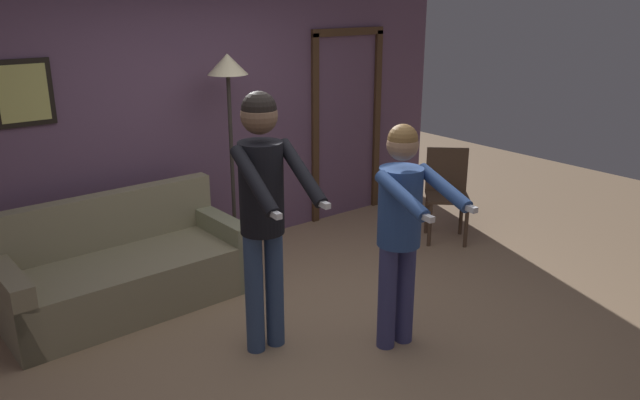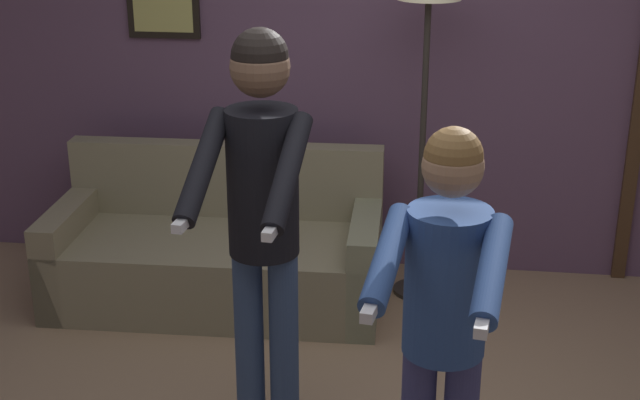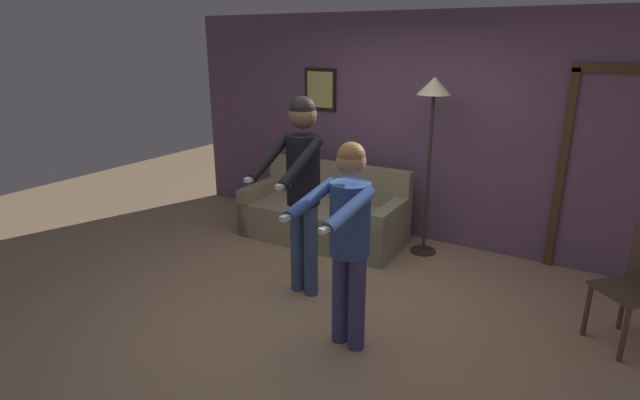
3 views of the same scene
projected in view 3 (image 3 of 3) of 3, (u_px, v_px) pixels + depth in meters
ground_plane at (328, 308)px, 4.47m from camera, size 12.00×12.00×0.00m
back_wall_assembly at (421, 130)px, 5.72m from camera, size 6.40×0.10×2.60m
couch at (324, 216)px, 5.96m from camera, size 1.92×0.90×0.87m
torchiere_lamp at (433, 106)px, 5.15m from camera, size 0.36×0.36×1.93m
person_standing_left at (302, 177)px, 4.40m from camera, size 0.47×0.71×1.84m
person_standing_right at (348, 230)px, 3.64m from camera, size 0.50×0.71×1.62m
dining_chair_distant at (640, 282)px, 3.81m from camera, size 0.59×0.59×0.93m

